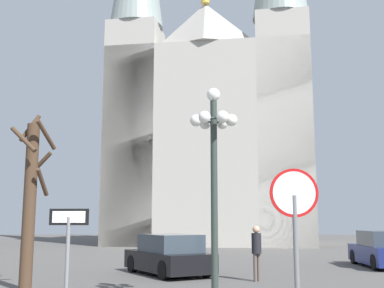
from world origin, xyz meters
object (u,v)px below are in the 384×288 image
(street_lamp, at_px, (214,164))
(bare_tree, at_px, (30,198))
(cathedral, at_px, (211,114))
(pedestrian_walking, at_px, (257,247))
(one_way_arrow_sign, at_px, (68,251))
(parked_car_far_black, at_px, (169,256))
(stop_sign, at_px, (295,221))
(parked_car_near_navy, at_px, (383,250))

(street_lamp, relative_size, bare_tree, 1.00)
(cathedral, relative_size, pedestrian_walking, 20.22)
(cathedral, distance_m, bare_tree, 28.19)
(one_way_arrow_sign, distance_m, pedestrian_walking, 8.58)
(cathedral, bearing_deg, street_lamp, -89.35)
(one_way_arrow_sign, distance_m, parked_car_far_black, 9.45)
(one_way_arrow_sign, height_order, pedestrian_walking, one_way_arrow_sign)
(stop_sign, distance_m, parked_car_far_black, 10.65)
(parked_car_far_black, bearing_deg, stop_sign, -73.54)
(bare_tree, bearing_deg, cathedral, 79.15)
(street_lamp, bearing_deg, cathedral, 90.65)
(parked_car_near_navy, xyz_separation_m, parked_car_far_black, (-8.84, -3.22, -0.03))
(one_way_arrow_sign, relative_size, bare_tree, 0.42)
(bare_tree, distance_m, parked_car_far_black, 5.84)
(street_lamp, relative_size, parked_car_far_black, 1.17)
(bare_tree, bearing_deg, parked_car_near_navy, 30.36)
(cathedral, height_order, bare_tree, cathedral)
(street_lamp, xyz_separation_m, pedestrian_walking, (1.36, 4.77, -2.20))
(one_way_arrow_sign, distance_m, bare_tree, 6.10)
(stop_sign, relative_size, parked_car_near_navy, 0.65)
(cathedral, distance_m, stop_sign, 33.74)
(parked_car_near_navy, distance_m, parked_car_far_black, 9.41)
(one_way_arrow_sign, distance_m, street_lamp, 4.26)
(stop_sign, distance_m, street_lamp, 4.06)
(street_lamp, height_order, bare_tree, bare_tree)
(parked_car_near_navy, relative_size, parked_car_far_black, 0.97)
(pedestrian_walking, bearing_deg, parked_car_far_black, 150.17)
(one_way_arrow_sign, relative_size, pedestrian_walking, 1.21)
(cathedral, bearing_deg, parked_car_far_black, -93.57)
(stop_sign, xyz_separation_m, one_way_arrow_sign, (-3.84, 0.76, -0.51))
(stop_sign, xyz_separation_m, parked_car_far_black, (-3.00, 10.14, -1.27))
(cathedral, xyz_separation_m, stop_sign, (1.61, -32.44, -9.13))
(street_lamp, bearing_deg, pedestrian_walking, 74.12)
(parked_car_far_black, bearing_deg, street_lamp, -75.27)
(stop_sign, height_order, one_way_arrow_sign, stop_sign)
(stop_sign, xyz_separation_m, parked_car_near_navy, (5.84, 13.37, -1.24))
(stop_sign, bearing_deg, parked_car_far_black, 106.46)
(stop_sign, height_order, street_lamp, street_lamp)
(stop_sign, bearing_deg, bare_tree, 137.85)
(street_lamp, distance_m, parked_car_far_black, 7.24)
(stop_sign, relative_size, bare_tree, 0.54)
(parked_car_near_navy, bearing_deg, pedestrian_walking, -139.16)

